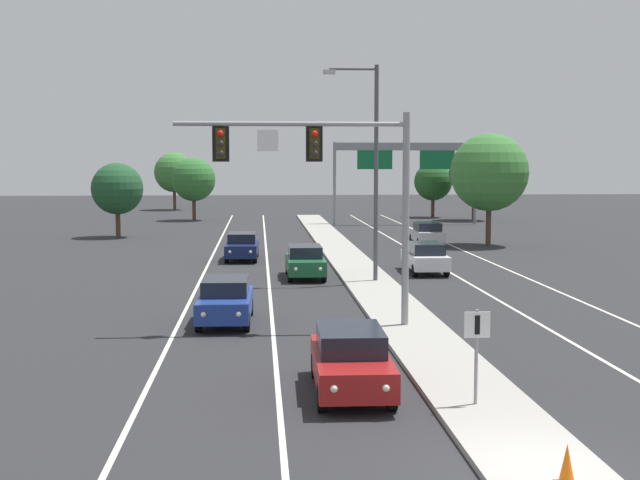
{
  "coord_description": "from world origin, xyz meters",
  "views": [
    {
      "loc": [
        -5.14,
        -14.39,
        5.69
      ],
      "look_at": [
        -3.2,
        12.07,
        3.2
      ],
      "focal_mm": 46.72,
      "sensor_mm": 36.0,
      "label": 1
    }
  ],
  "objects_px": {
    "overhead_signal_mast": "(331,172)",
    "street_lamp_median": "(371,160)",
    "median_sign_post": "(477,343)",
    "tree_far_right_a": "(433,182)",
    "tree_far_right_b": "(489,172)",
    "car_receding_white": "(425,257)",
    "traffic_cone_median_nose": "(567,465)",
    "tree_far_right_c": "(474,173)",
    "car_receding_silver": "(427,233)",
    "car_oncoming_blue": "(226,300)",
    "car_oncoming_red": "(351,360)",
    "highway_sign_gantry": "(406,157)",
    "tree_far_left_b": "(117,189)",
    "tree_far_left_a": "(174,172)",
    "tree_far_left_c": "(194,180)",
    "car_oncoming_green": "(305,261)",
    "car_oncoming_navy": "(242,246)"
  },
  "relations": [
    {
      "from": "car_oncoming_navy",
      "to": "tree_far_left_c",
      "type": "xyz_separation_m",
      "value": [
        -5.34,
        33.5,
        3.17
      ]
    },
    {
      "from": "highway_sign_gantry",
      "to": "tree_far_right_a",
      "type": "distance_m",
      "value": 10.82
    },
    {
      "from": "median_sign_post",
      "to": "tree_far_right_a",
      "type": "height_order",
      "value": "tree_far_right_a"
    },
    {
      "from": "car_oncoming_navy",
      "to": "tree_far_left_a",
      "type": "relative_size",
      "value": 0.66
    },
    {
      "from": "car_oncoming_navy",
      "to": "traffic_cone_median_nose",
      "type": "relative_size",
      "value": 6.09
    },
    {
      "from": "street_lamp_median",
      "to": "tree_far_left_c",
      "type": "relative_size",
      "value": 1.63
    },
    {
      "from": "tree_far_left_a",
      "to": "car_oncoming_navy",
      "type": "bearing_deg",
      "value": -80.1
    },
    {
      "from": "overhead_signal_mast",
      "to": "car_oncoming_red",
      "type": "height_order",
      "value": "overhead_signal_mast"
    },
    {
      "from": "tree_far_right_b",
      "to": "tree_far_right_c",
      "type": "bearing_deg",
      "value": 77.62
    },
    {
      "from": "median_sign_post",
      "to": "car_oncoming_navy",
      "type": "height_order",
      "value": "median_sign_post"
    },
    {
      "from": "tree_far_right_b",
      "to": "car_receding_white",
      "type": "bearing_deg",
      "value": -117.61
    },
    {
      "from": "tree_far_left_c",
      "to": "tree_far_right_a",
      "type": "bearing_deg",
      "value": 6.55
    },
    {
      "from": "car_oncoming_green",
      "to": "tree_far_right_a",
      "type": "relative_size",
      "value": 0.79
    },
    {
      "from": "tree_far_right_c",
      "to": "street_lamp_median",
      "type": "bearing_deg",
      "value": -110.8
    },
    {
      "from": "tree_far_right_a",
      "to": "tree_far_right_c",
      "type": "relative_size",
      "value": 0.79
    },
    {
      "from": "tree_far_right_c",
      "to": "car_receding_silver",
      "type": "bearing_deg",
      "value": -111.75
    },
    {
      "from": "median_sign_post",
      "to": "street_lamp_median",
      "type": "distance_m",
      "value": 20.6
    },
    {
      "from": "street_lamp_median",
      "to": "tree_far_left_a",
      "type": "height_order",
      "value": "street_lamp_median"
    },
    {
      "from": "car_receding_white",
      "to": "traffic_cone_median_nose",
      "type": "xyz_separation_m",
      "value": [
        -3.27,
        -28.48,
        -0.31
      ]
    },
    {
      "from": "traffic_cone_median_nose",
      "to": "tree_far_right_a",
      "type": "relative_size",
      "value": 0.13
    },
    {
      "from": "street_lamp_median",
      "to": "tree_far_right_b",
      "type": "relative_size",
      "value": 1.31
    },
    {
      "from": "overhead_signal_mast",
      "to": "car_oncoming_red",
      "type": "relative_size",
      "value": 1.75
    },
    {
      "from": "tree_far_left_a",
      "to": "tree_far_left_b",
      "type": "bearing_deg",
      "value": -90.97
    },
    {
      "from": "car_oncoming_blue",
      "to": "tree_far_right_c",
      "type": "bearing_deg",
      "value": 66.37
    },
    {
      "from": "car_oncoming_red",
      "to": "car_receding_silver",
      "type": "xyz_separation_m",
      "value": [
        9.27,
        36.2,
        0.0
      ]
    },
    {
      "from": "tree_far_right_b",
      "to": "overhead_signal_mast",
      "type": "bearing_deg",
      "value": -115.41
    },
    {
      "from": "median_sign_post",
      "to": "street_lamp_median",
      "type": "relative_size",
      "value": 0.22
    },
    {
      "from": "car_receding_white",
      "to": "tree_far_right_a",
      "type": "distance_m",
      "value": 43.8
    },
    {
      "from": "median_sign_post",
      "to": "tree_far_left_a",
      "type": "distance_m",
      "value": 83.29
    },
    {
      "from": "car_oncoming_green",
      "to": "car_oncoming_navy",
      "type": "distance_m",
      "value": 8.37
    },
    {
      "from": "street_lamp_median",
      "to": "car_oncoming_red",
      "type": "height_order",
      "value": "street_lamp_median"
    },
    {
      "from": "tree_far_left_b",
      "to": "car_oncoming_blue",
      "type": "bearing_deg",
      "value": -74.66
    },
    {
      "from": "highway_sign_gantry",
      "to": "tree_far_left_b",
      "type": "distance_m",
      "value": 26.68
    },
    {
      "from": "car_oncoming_blue",
      "to": "tree_far_right_a",
      "type": "height_order",
      "value": "tree_far_right_a"
    },
    {
      "from": "tree_far_left_a",
      "to": "tree_far_left_c",
      "type": "xyz_separation_m",
      "value": [
        3.71,
        -18.36,
        -0.49
      ]
    },
    {
      "from": "overhead_signal_mast",
      "to": "street_lamp_median",
      "type": "height_order",
      "value": "street_lamp_median"
    },
    {
      "from": "median_sign_post",
      "to": "traffic_cone_median_nose",
      "type": "bearing_deg",
      "value": -86.45
    },
    {
      "from": "car_oncoming_blue",
      "to": "highway_sign_gantry",
      "type": "height_order",
      "value": "highway_sign_gantry"
    },
    {
      "from": "tree_far_right_a",
      "to": "car_receding_white",
      "type": "bearing_deg",
      "value": -102.41
    },
    {
      "from": "median_sign_post",
      "to": "tree_far_left_c",
      "type": "distance_m",
      "value": 64.56
    },
    {
      "from": "car_receding_white",
      "to": "car_receding_silver",
      "type": "distance_m",
      "value": 14.61
    },
    {
      "from": "overhead_signal_mast",
      "to": "tree_far_left_b",
      "type": "distance_m",
      "value": 38.33
    },
    {
      "from": "tree_far_left_c",
      "to": "tree_far_right_c",
      "type": "bearing_deg",
      "value": -4.06
    },
    {
      "from": "car_oncoming_blue",
      "to": "car_receding_white",
      "type": "bearing_deg",
      "value": 52.56
    },
    {
      "from": "car_oncoming_navy",
      "to": "car_receding_silver",
      "type": "distance_m",
      "value": 14.79
    },
    {
      "from": "highway_sign_gantry",
      "to": "tree_far_right_b",
      "type": "xyz_separation_m",
      "value": [
        2.25,
        -19.64,
        -1.17
      ]
    },
    {
      "from": "overhead_signal_mast",
      "to": "car_oncoming_blue",
      "type": "height_order",
      "value": "overhead_signal_mast"
    },
    {
      "from": "traffic_cone_median_nose",
      "to": "tree_far_right_b",
      "type": "xyz_separation_m",
      "value": [
        10.36,
        42.04,
        4.49
      ]
    },
    {
      "from": "median_sign_post",
      "to": "tree_far_right_a",
      "type": "bearing_deg",
      "value": 78.94
    },
    {
      "from": "street_lamp_median",
      "to": "car_receding_silver",
      "type": "distance_m",
      "value": 19.47
    }
  ]
}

